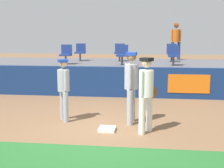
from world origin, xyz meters
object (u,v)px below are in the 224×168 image
player_fielder_home (146,90)px  seat_front_center (122,54)px  spectator_hooded (176,39)px  seat_back_center (120,51)px  seat_back_right (172,52)px  seat_back_left (80,51)px  first_base (107,129)px  player_coach_visitor (64,86)px  seat_front_right (173,54)px  seat_front_left (66,53)px  player_runner_visitor (131,83)px

player_fielder_home → seat_front_center: seat_front_center is taller
player_fielder_home → spectator_hooded: bearing=-157.4°
seat_back_center → seat_front_center: size_ratio=1.00×
seat_back_right → seat_back_left: bearing=180.0°
seat_back_center → spectator_hooded: (2.74, 1.17, 0.58)m
first_base → player_coach_visitor: bearing=150.6°
spectator_hooded → first_base: bearing=69.3°
seat_back_right → seat_back_center: (-2.46, 0.00, 0.00)m
seat_back_right → seat_back_center: 2.46m
first_base → seat_front_center: bearing=91.2°
seat_back_right → seat_front_center: (-2.18, -1.80, 0.00)m
seat_back_left → seat_back_right: (4.39, -0.00, -0.00)m
seat_front_right → seat_back_left: size_ratio=1.00×
seat_front_center → seat_front_left: bearing=-180.0°
seat_front_left → spectator_hooded: spectator_hooded is taller
seat_front_left → player_coach_visitor: bearing=-75.2°
first_base → spectator_hooded: (2.34, 8.50, 2.10)m
player_runner_visitor → seat_front_right: bearing=170.1°
player_coach_visitor → seat_back_left: seat_back_left is taller
player_coach_visitor → seat_front_right: (3.28, 4.81, 0.58)m
seat_back_right → seat_front_left: (-4.61, -1.80, 0.00)m
seat_front_right → seat_back_left: 4.69m
seat_back_left → seat_back_center: bearing=0.0°
seat_back_center → seat_front_center: bearing=-81.1°
seat_back_right → seat_front_center: bearing=-140.5°
seat_front_center → seat_front_right: bearing=-0.0°
first_base → seat_front_right: 6.08m
seat_back_center → seat_front_center: same height
player_fielder_home → seat_front_left: seat_front_left is taller
player_coach_visitor → seat_back_center: 6.70m
first_base → seat_front_center: 5.74m
seat_back_left → seat_front_left: same height
seat_back_left → seat_back_right: same height
player_runner_visitor → seat_back_left: bearing=-149.5°
seat_back_right → spectator_hooded: spectator_hooded is taller
first_base → seat_back_right: size_ratio=0.48×
first_base → seat_back_right: bearing=74.3°
first_base → player_coach_visitor: player_coach_visitor is taller
player_fielder_home → player_runner_visitor: (-0.40, 0.73, 0.05)m
seat_back_left → seat_back_center: 1.93m
seat_front_right → seat_back_center: (-2.40, 1.80, 0.00)m
seat_front_right → spectator_hooded: spectator_hooded is taller
first_base → seat_front_left: (-2.55, 5.53, 1.52)m
seat_front_left → seat_back_center: bearing=39.9°
seat_back_left → seat_back_center: size_ratio=1.00×
first_base → seat_front_center: (-0.12, 5.53, 1.52)m
seat_back_center → seat_back_right: bearing=-0.0°
seat_front_center → seat_back_right: bearing=39.5°
seat_back_center → player_fielder_home: bearing=-79.6°
seat_back_left → seat_front_center: bearing=-39.1°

